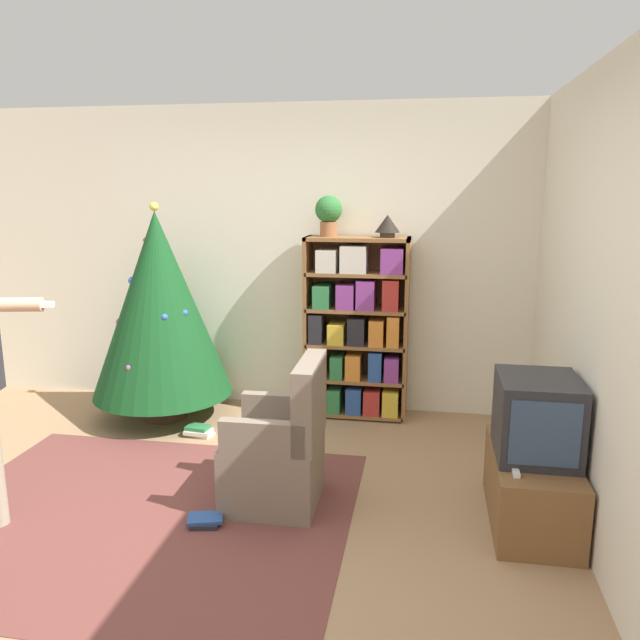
% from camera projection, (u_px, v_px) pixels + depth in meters
% --- Properties ---
extents(ground_plane, '(14.00, 14.00, 0.00)m').
position_uv_depth(ground_plane, '(211.00, 540.00, 3.45)').
color(ground_plane, '#9E7A56').
extents(wall_back, '(8.00, 0.10, 2.60)m').
position_uv_depth(wall_back, '(296.00, 259.00, 5.42)').
color(wall_back, silver).
rests_on(wall_back, ground_plane).
extents(wall_right, '(0.10, 8.00, 2.60)m').
position_uv_depth(wall_right, '(634.00, 325.00, 2.84)').
color(wall_right, silver).
rests_on(wall_right, ground_plane).
extents(area_rug, '(2.50, 2.12, 0.01)m').
position_uv_depth(area_rug, '(140.00, 515.00, 3.71)').
color(area_rug, brown).
rests_on(area_rug, ground_plane).
extents(bookshelf, '(0.85, 0.33, 1.52)m').
position_uv_depth(bookshelf, '(357.00, 330.00, 5.20)').
color(bookshelf, brown).
rests_on(bookshelf, ground_plane).
extents(tv_stand, '(0.45, 0.88, 0.42)m').
position_uv_depth(tv_stand, '(531.00, 488.00, 3.60)').
color(tv_stand, brown).
rests_on(tv_stand, ground_plane).
extents(television, '(0.44, 0.51, 0.46)m').
position_uv_depth(television, '(537.00, 417.00, 3.51)').
color(television, '#28282D').
rests_on(television, tv_stand).
extents(game_remote, '(0.04, 0.12, 0.02)m').
position_uv_depth(game_remote, '(515.00, 471.00, 3.33)').
color(game_remote, white).
rests_on(game_remote, tv_stand).
extents(christmas_tree, '(1.15, 1.15, 1.80)m').
position_uv_depth(christmas_tree, '(159.00, 305.00, 5.09)').
color(christmas_tree, '#4C3323').
rests_on(christmas_tree, ground_plane).
extents(armchair, '(0.58, 0.57, 0.92)m').
position_uv_depth(armchair, '(280.00, 453.00, 3.81)').
color(armchair, '#7A6B5B').
rests_on(armchair, ground_plane).
extents(potted_plant, '(0.22, 0.22, 0.33)m').
position_uv_depth(potted_plant, '(329.00, 213.00, 5.05)').
color(potted_plant, '#935B38').
rests_on(potted_plant, bookshelf).
extents(table_lamp, '(0.20, 0.20, 0.18)m').
position_uv_depth(table_lamp, '(388.00, 225.00, 4.99)').
color(table_lamp, '#473828').
rests_on(table_lamp, bookshelf).
extents(book_pile_near_tree, '(0.23, 0.17, 0.08)m').
position_uv_depth(book_pile_near_tree, '(199.00, 431.00, 4.90)').
color(book_pile_near_tree, beige).
rests_on(book_pile_near_tree, ground_plane).
extents(book_pile_by_chair, '(0.23, 0.19, 0.05)m').
position_uv_depth(book_pile_by_chair, '(205.00, 521.00, 3.61)').
color(book_pile_by_chair, '#232328').
rests_on(book_pile_by_chair, ground_plane).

